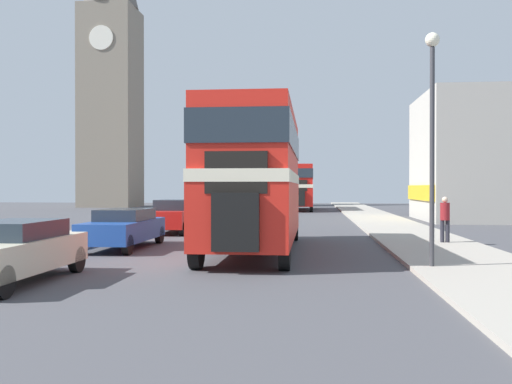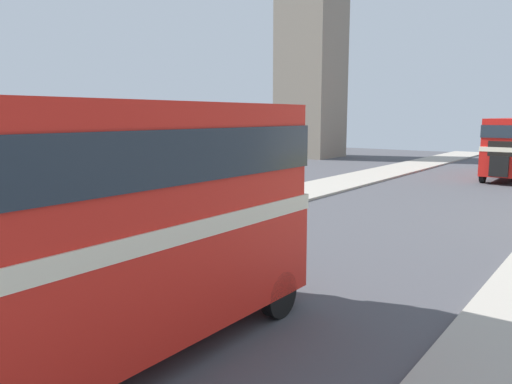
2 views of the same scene
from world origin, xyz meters
name	(u,v)px [view 2 (image 2 of 2)]	position (x,y,z in m)	size (l,w,h in m)	color
double_decker_bus	(73,221)	(0.72, 3.44, 2.64)	(2.57, 10.08, 4.48)	red
car_parked_far	(191,222)	(-3.78, 10.72, 0.79)	(1.70, 4.19, 1.53)	red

